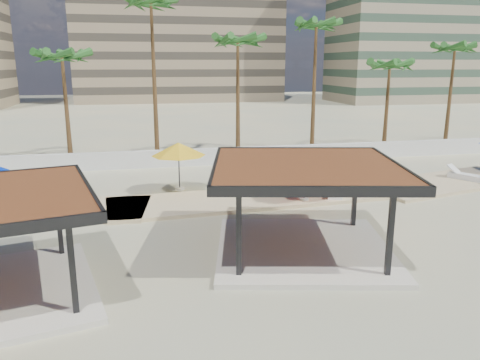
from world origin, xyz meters
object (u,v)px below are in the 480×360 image
at_px(pavilion_central, 305,200).
at_px(lounger_c, 465,176).
at_px(umbrella_c, 305,161).
at_px(lounger_b, 333,191).

height_order(pavilion_central, lounger_c, pavilion_central).
height_order(pavilion_central, umbrella_c, pavilion_central).
relative_size(pavilion_central, lounger_c, 3.82).
distance_m(umbrella_c, lounger_b, 2.71).
distance_m(pavilion_central, lounger_c, 15.45).
bearing_deg(lounger_b, umbrella_c, 127.27).
xyz_separation_m(pavilion_central, lounger_c, (13.07, 8.08, -1.66)).
xyz_separation_m(umbrella_c, lounger_b, (1.87, 0.68, -1.83)).
bearing_deg(pavilion_central, umbrella_c, 82.55).
bearing_deg(lounger_c, pavilion_central, 92.65).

